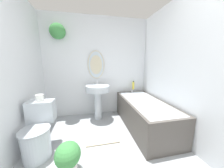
% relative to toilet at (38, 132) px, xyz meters
% --- Properties ---
extents(wall_back, '(2.61, 0.32, 2.40)m').
position_rel_toilet_xyz_m(wall_back, '(0.92, 1.19, 0.94)').
color(wall_back, silver).
rests_on(wall_back, ground_plane).
extents(wall_left, '(0.06, 2.56, 2.40)m').
position_rel_toilet_xyz_m(wall_left, '(-0.28, -0.05, 0.87)').
color(wall_left, silver).
rests_on(wall_left, ground_plane).
extents(wall_right, '(0.06, 2.56, 2.40)m').
position_rel_toilet_xyz_m(wall_right, '(2.26, -0.05, 0.87)').
color(wall_right, silver).
rests_on(wall_right, ground_plane).
extents(toilet, '(0.39, 0.57, 0.74)m').
position_rel_toilet_xyz_m(toilet, '(0.00, 0.00, 0.00)').
color(toilet, silver).
rests_on(toilet, ground_plane).
extents(pedestal_sink, '(0.54, 0.54, 0.91)m').
position_rel_toilet_xyz_m(pedestal_sink, '(0.94, 0.86, 0.28)').
color(pedestal_sink, silver).
rests_on(pedestal_sink, ground_plane).
extents(bathtub, '(0.74, 1.59, 0.63)m').
position_rel_toilet_xyz_m(bathtub, '(1.85, 0.33, -0.04)').
color(bathtub, '#4C4742').
rests_on(bathtub, ground_plane).
extents(shampoo_bottle, '(0.06, 0.06, 0.22)m').
position_rel_toilet_xyz_m(shampoo_bottle, '(1.89, 1.06, 0.40)').
color(shampoo_bottle, gold).
rests_on(shampoo_bottle, bathtub).
extents(potted_plant, '(0.30, 0.30, 0.41)m').
position_rel_toilet_xyz_m(potted_plant, '(0.47, -0.43, -0.10)').
color(potted_plant, silver).
rests_on(potted_plant, ground_plane).
extents(bath_mat, '(0.56, 0.37, 0.02)m').
position_rel_toilet_xyz_m(bath_mat, '(0.94, 0.13, -0.32)').
color(bath_mat, '#B7A88E').
rests_on(bath_mat, ground_plane).
extents(toilet_paper_roll, '(0.11, 0.11, 0.10)m').
position_rel_toilet_xyz_m(toilet_paper_roll, '(0.00, 0.19, 0.46)').
color(toilet_paper_roll, white).
rests_on(toilet_paper_roll, toilet).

